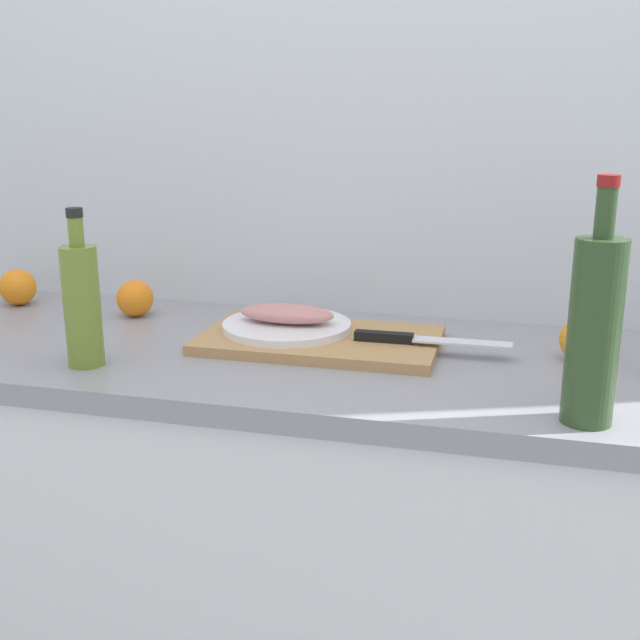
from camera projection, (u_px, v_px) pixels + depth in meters
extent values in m
cube|color=silver|center=(375.00, 152.00, 1.65)|extent=(3.20, 0.05, 2.50)
cube|color=white|center=(337.00, 573.00, 1.57)|extent=(2.00, 0.58, 0.86)
cube|color=gray|center=(339.00, 363.00, 1.45)|extent=(2.00, 0.60, 0.04)
cube|color=tan|center=(320.00, 340.00, 1.49)|extent=(0.45, 0.26, 0.02)
cylinder|color=white|center=(287.00, 326.00, 1.52)|extent=(0.25, 0.25, 0.01)
ellipsoid|color=tan|center=(287.00, 314.00, 1.51)|extent=(0.19, 0.08, 0.04)
cube|color=silver|center=(462.00, 342.00, 1.41)|extent=(0.18, 0.04, 0.00)
cube|color=black|center=(384.00, 337.00, 1.44)|extent=(0.11, 0.02, 0.02)
cylinder|color=olive|center=(82.00, 307.00, 1.35)|extent=(0.06, 0.06, 0.21)
cylinder|color=olive|center=(76.00, 232.00, 1.32)|extent=(0.03, 0.03, 0.05)
cylinder|color=black|center=(74.00, 213.00, 1.31)|extent=(0.03, 0.03, 0.02)
cylinder|color=#2D4723|center=(594.00, 333.00, 1.09)|extent=(0.07, 0.07, 0.27)
cylinder|color=#2D4723|center=(606.00, 213.00, 1.05)|extent=(0.03, 0.03, 0.07)
cylinder|color=maroon|center=(609.00, 181.00, 1.04)|extent=(0.03, 0.03, 0.02)
sphere|color=orange|center=(581.00, 340.00, 1.39)|extent=(0.08, 0.08, 0.08)
sphere|color=orange|center=(18.00, 287.00, 1.78)|extent=(0.08, 0.08, 0.08)
sphere|color=orange|center=(135.00, 298.00, 1.69)|extent=(0.08, 0.08, 0.08)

